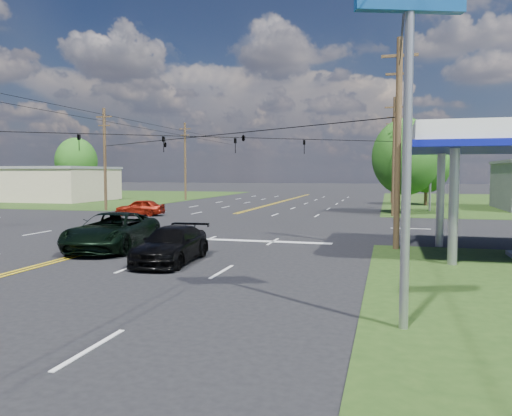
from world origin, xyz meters
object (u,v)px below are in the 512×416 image
(retail_nw, at_px, (43,185))
(pole_se, at_px, (398,141))
(pole_ne, at_px, (394,155))
(pole_nw, at_px, (105,158))
(tree_right_a, at_px, (406,157))
(pole_right_far, at_px, (392,159))
(tree_right_b, at_px, (426,166))
(pickup_dkgreen, at_px, (112,231))
(pole_left_far, at_px, (185,160))
(tree_far_l, at_px, (76,162))
(polesign_se, at_px, (409,35))
(suv_black, at_px, (172,245))

(retail_nw, relative_size, pole_se, 1.68)
(retail_nw, distance_m, pole_ne, 45.02)
(pole_nw, height_order, tree_right_a, pole_nw)
(pole_se, height_order, pole_nw, same)
(pole_right_far, height_order, tree_right_b, pole_right_far)
(tree_right_b, relative_size, pickup_dkgreen, 1.17)
(tree_right_a, bearing_deg, pole_ne, -108.43)
(pole_left_far, bearing_deg, pole_ne, -36.16)
(tree_far_l, bearing_deg, retail_nw, -78.69)
(tree_far_l, distance_m, polesign_se, 69.60)
(polesign_se, bearing_deg, retail_nw, 134.95)
(pole_ne, height_order, suv_black, pole_ne)
(retail_nw, relative_size, pole_nw, 1.68)
(pole_ne, bearing_deg, pole_right_far, 90.00)
(retail_nw, height_order, tree_right_b, tree_right_b)
(retail_nw, distance_m, pickup_dkgreen, 45.96)
(retail_nw, xyz_separation_m, tree_right_a, (44.00, -10.00, 2.87))
(pole_nw, relative_size, pole_ne, 1.00)
(pole_nw, bearing_deg, polesign_se, -49.16)
(retail_nw, relative_size, pickup_dkgreen, 2.65)
(pole_se, xyz_separation_m, pole_right_far, (0.00, 37.00, 0.25))
(pole_se, xyz_separation_m, tree_far_l, (-45.00, 41.00, 0.28))
(pickup_dkgreen, xyz_separation_m, suv_black, (3.98, -2.32, -0.15))
(tree_right_a, relative_size, suv_black, 1.71)
(tree_right_b, distance_m, suv_black, 40.65)
(pole_right_far, relative_size, tree_right_a, 1.22)
(tree_right_b, relative_size, suv_black, 1.48)
(pickup_dkgreen, relative_size, polesign_se, 0.75)
(pole_ne, bearing_deg, pickup_dkgreen, -120.34)
(retail_nw, xyz_separation_m, polesign_se, (43.00, -43.08, 4.42))
(retail_nw, distance_m, pole_left_far, 18.30)
(pole_left_far, relative_size, tree_right_a, 1.22)
(tree_right_b, height_order, suv_black, tree_right_b)
(pole_ne, distance_m, pole_left_far, 32.20)
(pole_left_far, distance_m, polesign_se, 55.56)
(tree_right_b, bearing_deg, tree_right_a, -101.77)
(suv_black, distance_m, polesign_se, 12.10)
(pole_left_far, bearing_deg, tree_far_l, 168.11)
(pole_se, xyz_separation_m, pole_nw, (-26.00, 18.00, 0.00))
(tree_right_a, bearing_deg, pole_se, -92.73)
(pole_ne, relative_size, tree_far_l, 1.09)
(pole_nw, relative_size, suv_black, 1.99)
(pole_se, height_order, pickup_dkgreen, pole_se)
(pole_se, xyz_separation_m, tree_right_a, (1.00, 21.00, -0.05))
(tree_right_b, xyz_separation_m, tree_far_l, (-48.50, 8.00, 0.98))
(retail_nw, xyz_separation_m, pole_se, (43.00, -31.00, 2.92))
(pole_nw, bearing_deg, pole_ne, 0.00)
(tree_right_a, xyz_separation_m, tree_far_l, (-46.00, 20.00, 0.33))
(pole_left_far, distance_m, pickup_dkgreen, 42.77)
(retail_nw, xyz_separation_m, pickup_dkgreen, (30.50, -34.36, -1.16))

